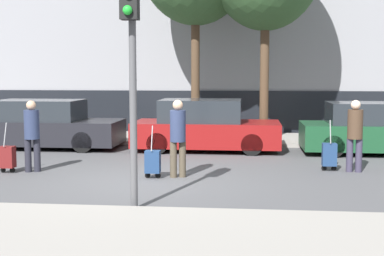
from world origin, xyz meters
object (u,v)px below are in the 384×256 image
Objects in this scene: trolley_left at (7,157)px; trolley_center at (153,162)px; parked_car_1 at (205,127)px; parked_car_2 at (372,130)px; pedestrian_left at (32,132)px; parked_bicycle at (366,128)px; pedestrian_right at (355,131)px; parked_car_0 at (44,126)px; traffic_light at (131,41)px; trolley_right at (329,155)px; pedestrian_center at (178,134)px.

trolley_left is 3.40m from trolley_center.
parked_car_1 reaches higher than parked_car_2.
trolley_center is at bearing -100.32° from parked_car_1.
pedestrian_left is 10.65m from parked_bicycle.
trolley_center is at bearing -156.13° from pedestrian_right.
parked_car_0 is 2.78× the size of pedestrian_left.
pedestrian_right is at bearing 6.70° from trolley_left.
parked_car_2 is 1.02× the size of traffic_light.
parked_car_1 reaches higher than trolley_left.
pedestrian_left is (1.23, -3.84, 0.25)m from parked_car_0.
parked_car_0 is 1.15× the size of parked_car_2.
trolley_center is (-5.48, -4.14, -0.31)m from parked_car_2.
parked_car_1 is at bearing 148.59° from pedestrian_right.
pedestrian_right is (7.31, 0.74, 0.01)m from pedestrian_left.
parked_bicycle is (5.70, 9.31, -2.27)m from traffic_light.
trolley_left is at bearing -172.17° from trolley_right.
parked_car_2 is 3.46× the size of trolley_center.
parked_car_1 is 4.35m from trolley_right.
parked_car_1 is at bearing 84.94° from traffic_light.
parked_bicycle is (5.08, 2.27, -0.20)m from parked_car_1.
parked_car_1 is 4.70m from parked_car_2.
pedestrian_left is 7.35m from pedestrian_right.
trolley_left is at bearing 139.43° from traffic_light.
pedestrian_center is (-4.96, -3.98, 0.28)m from parked_car_2.
trolley_left is at bearing 175.18° from trolley_center.
pedestrian_left is 0.92× the size of parked_bicycle.
parked_car_0 is at bearing 121.10° from traffic_light.
trolley_center is 3.66m from traffic_light.
trolley_left is 1.01× the size of trolley_center.
pedestrian_left is 0.79m from trolley_left.
trolley_right is (-1.58, -2.86, -0.29)m from parked_car_2.
trolley_right is (3.12, -3.01, -0.31)m from parked_car_1.
trolley_center is at bearing -161.75° from trolley_right.
pedestrian_right is (8.55, -3.11, 0.26)m from parked_car_0.
traffic_light reaches higher than pedestrian_left.
parked_car_0 reaches higher than trolley_center.
parked_car_0 is 2.57× the size of parked_bicycle.
trolley_right is 6.00m from traffic_light.
traffic_light is at bearing -95.06° from parked_car_1.
pedestrian_center is 0.95× the size of parked_bicycle.
trolley_left is at bearing -179.94° from pedestrian_left.
parked_car_0 is at bearing 100.07° from trolley_left.
trolley_center is at bearing 93.30° from traffic_light.
trolley_center is at bearing -142.91° from parked_car_2.
trolley_right is at bearing 47.14° from traffic_light.
parked_car_0 is at bearing 179.00° from parked_car_2.
pedestrian_left is 1.44× the size of trolley_center.
pedestrian_right is (3.92, 1.04, -0.02)m from pedestrian_center.
traffic_light reaches higher than pedestrian_right.
trolley_right is (-0.54, 0.08, -0.55)m from pedestrian_right.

